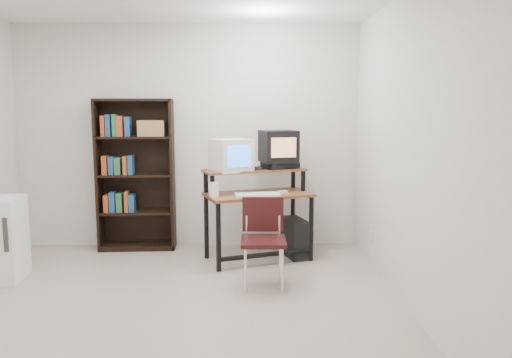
{
  "coord_description": "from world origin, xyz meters",
  "views": [
    {
      "loc": [
        0.66,
        -3.91,
        1.64
      ],
      "look_at": [
        0.78,
        1.1,
        0.93
      ],
      "focal_mm": 35.0,
      "sensor_mm": 36.0,
      "label": 1
    }
  ],
  "objects_px": {
    "pc_tower": "(295,238)",
    "school_chair": "(263,233)",
    "crt_monitor": "(231,155)",
    "computer_desk": "(258,198)",
    "bookshelf": "(136,173)",
    "crt_tv": "(278,146)"
  },
  "relations": [
    {
      "from": "crt_tv",
      "to": "pc_tower",
      "type": "xyz_separation_m",
      "value": [
        0.18,
        -0.08,
        -1.01
      ]
    },
    {
      "from": "pc_tower",
      "to": "crt_monitor",
      "type": "bearing_deg",
      "value": 171.34
    },
    {
      "from": "crt_tv",
      "to": "bookshelf",
      "type": "distance_m",
      "value": 1.69
    },
    {
      "from": "school_chair",
      "to": "bookshelf",
      "type": "distance_m",
      "value": 1.96
    },
    {
      "from": "crt_monitor",
      "to": "crt_tv",
      "type": "relative_size",
      "value": 1.12
    },
    {
      "from": "computer_desk",
      "to": "school_chair",
      "type": "xyz_separation_m",
      "value": [
        0.03,
        -0.8,
        -0.18
      ]
    },
    {
      "from": "computer_desk",
      "to": "bookshelf",
      "type": "distance_m",
      "value": 1.5
    },
    {
      "from": "pc_tower",
      "to": "school_chair",
      "type": "bearing_deg",
      "value": -129.25
    },
    {
      "from": "crt_monitor",
      "to": "computer_desk",
      "type": "bearing_deg",
      "value": -31.4
    },
    {
      "from": "computer_desk",
      "to": "school_chair",
      "type": "height_order",
      "value": "computer_desk"
    },
    {
      "from": "crt_monitor",
      "to": "pc_tower",
      "type": "bearing_deg",
      "value": -22.6
    },
    {
      "from": "crt_monitor",
      "to": "school_chair",
      "type": "bearing_deg",
      "value": -98.84
    },
    {
      "from": "pc_tower",
      "to": "bookshelf",
      "type": "xyz_separation_m",
      "value": [
        -1.82,
        0.37,
        0.69
      ]
    },
    {
      "from": "computer_desk",
      "to": "crt_tv",
      "type": "xyz_separation_m",
      "value": [
        0.23,
        0.18,
        0.55
      ]
    },
    {
      "from": "computer_desk",
      "to": "pc_tower",
      "type": "height_order",
      "value": "computer_desk"
    },
    {
      "from": "crt_monitor",
      "to": "bookshelf",
      "type": "bearing_deg",
      "value": 127.55
    },
    {
      "from": "crt_monitor",
      "to": "crt_tv",
      "type": "bearing_deg",
      "value": -11.62
    },
    {
      "from": "crt_tv",
      "to": "computer_desk",
      "type": "bearing_deg",
      "value": -156.38
    },
    {
      "from": "crt_monitor",
      "to": "crt_tv",
      "type": "distance_m",
      "value": 0.55
    },
    {
      "from": "computer_desk",
      "to": "crt_monitor",
      "type": "xyz_separation_m",
      "value": [
        -0.29,
        0.01,
        0.46
      ]
    },
    {
      "from": "crt_tv",
      "to": "pc_tower",
      "type": "bearing_deg",
      "value": -38.19
    },
    {
      "from": "crt_monitor",
      "to": "bookshelf",
      "type": "distance_m",
      "value": 1.23
    }
  ]
}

